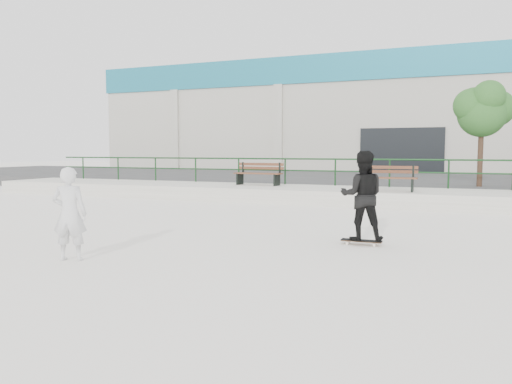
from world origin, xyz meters
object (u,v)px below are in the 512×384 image
at_px(tree, 483,108).
at_px(seated_skater, 70,214).
at_px(bench_left, 259,174).
at_px(skateboard, 361,241).
at_px(bench_right, 388,178).
at_px(standing_skater, 362,196).

xyz_separation_m(tree, seated_skater, (-6.69, -13.69, -2.58)).
bearing_deg(seated_skater, tree, -136.55).
bearing_deg(bench_left, skateboard, -52.89).
bearing_deg(bench_right, seated_skater, -111.49).
xyz_separation_m(bench_right, seated_skater, (-3.82, -10.30, -0.13)).
relative_size(tree, seated_skater, 2.43).
xyz_separation_m(skateboard, standing_skater, (0.00, -0.00, 0.89)).
bearing_deg(bench_left, tree, 20.24).
relative_size(bench_right, seated_skater, 1.17).
height_order(bench_right, standing_skater, standing_skater).
bearing_deg(bench_left, bench_right, -8.06).
xyz_separation_m(bench_left, seated_skater, (1.16, -11.30, -0.15)).
bearing_deg(seated_skater, bench_right, -130.87).
bearing_deg(skateboard, seated_skater, -143.11).
relative_size(tree, skateboard, 4.89).
bearing_deg(bench_right, bench_left, 167.50).
bearing_deg(skateboard, bench_right, 93.11).
xyz_separation_m(tree, skateboard, (-2.44, -10.47, -3.29)).
height_order(bench_left, seated_skater, seated_skater).
distance_m(tree, seated_skater, 15.46).
distance_m(bench_right, skateboard, 7.14).
xyz_separation_m(tree, standing_skater, (-2.44, -10.47, -2.40)).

